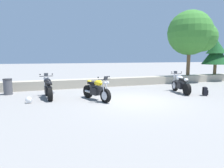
{
  "coord_description": "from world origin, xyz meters",
  "views": [
    {
      "loc": [
        -3.94,
        -8.07,
        1.98
      ],
      "look_at": [
        -0.69,
        1.2,
        0.65
      ],
      "focal_mm": 31.53,
      "sensor_mm": 36.0,
      "label": 1
    }
  ],
  "objects": [
    {
      "name": "motorcycle_white_far_right",
      "position": [
        3.34,
        0.99,
        0.49
      ],
      "size": [
        0.78,
        2.04,
        1.18
      ],
      "color": "black",
      "rests_on": "ground"
    },
    {
      "name": "leafy_tree_far_left",
      "position": [
        7.32,
        4.81,
        3.83
      ],
      "size": [
        3.66,
        3.48,
        5.1
      ],
      "color": "brown",
      "rests_on": "stone_wall"
    },
    {
      "name": "motorcycle_yellow_centre",
      "position": [
        -1.63,
        0.69,
        0.49
      ],
      "size": [
        0.97,
        1.99,
        1.18
      ],
      "color": "black",
      "rests_on": "ground"
    },
    {
      "name": "pine_tree_mid_left",
      "position": [
        9.91,
        4.86,
        2.4
      ],
      "size": [
        2.22,
        2.22,
        2.94
      ],
      "color": "brown",
      "rests_on": "stone_wall"
    },
    {
      "name": "rider_backpack",
      "position": [
        4.0,
        -0.15,
        0.24
      ],
      "size": [
        0.34,
        0.35,
        0.47
      ],
      "color": "black",
      "rests_on": "ground"
    },
    {
      "name": "stone_wall",
      "position": [
        0.0,
        4.8,
        0.28
      ],
      "size": [
        36.0,
        0.8,
        0.55
      ],
      "primitive_type": "cube",
      "color": "#A89E89",
      "rests_on": "ground"
    },
    {
      "name": "motorcycle_black_near_left",
      "position": [
        -3.75,
        1.91,
        0.49
      ],
      "size": [
        0.67,
        2.07,
        1.18
      ],
      "color": "black",
      "rests_on": "ground"
    },
    {
      "name": "rider_helmet",
      "position": [
        -4.59,
        1.07,
        0.14
      ],
      "size": [
        0.28,
        0.28,
        0.28
      ],
      "color": "silver",
      "rests_on": "ground"
    },
    {
      "name": "trash_bin",
      "position": [
        -5.76,
        3.57,
        0.43
      ],
      "size": [
        0.46,
        0.46,
        0.86
      ],
      "color": "#4C4C51",
      "rests_on": "ground"
    },
    {
      "name": "ground_plane",
      "position": [
        0.0,
        0.0,
        0.0
      ],
      "size": [
        120.0,
        120.0,
        0.0
      ],
      "primitive_type": "plane",
      "color": "gray"
    }
  ]
}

